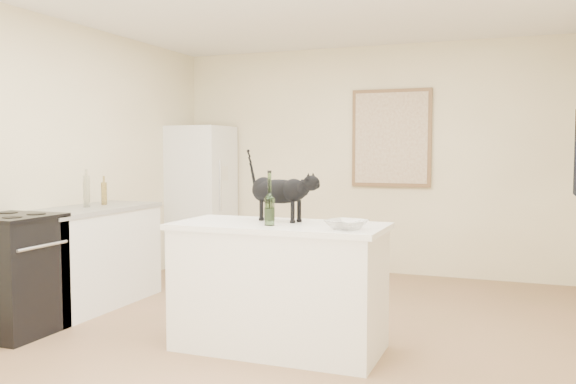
{
  "coord_description": "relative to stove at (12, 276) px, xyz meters",
  "views": [
    {
      "loc": [
        1.69,
        -4.16,
        1.42
      ],
      "look_at": [
        0.15,
        -0.15,
        1.12
      ],
      "focal_mm": 38.08,
      "sensor_mm": 36.0,
      "label": 1
    }
  ],
  "objects": [
    {
      "name": "floor",
      "position": [
        1.95,
        0.6,
        -0.45
      ],
      "size": [
        5.5,
        5.5,
        0.0
      ],
      "primitive_type": "plane",
      "color": "#936A4E",
      "rests_on": "ground"
    },
    {
      "name": "wall_back",
      "position": [
        1.95,
        3.35,
        0.85
      ],
      "size": [
        4.5,
        0.0,
        4.5
      ],
      "primitive_type": "plane",
      "rotation": [
        1.57,
        0.0,
        0.0
      ],
      "color": "#FAEDC1",
      "rests_on": "ground"
    },
    {
      "name": "wall_left",
      "position": [
        -0.3,
        0.6,
        0.85
      ],
      "size": [
        0.0,
        5.5,
        5.5
      ],
      "primitive_type": "plane",
      "rotation": [
        1.57,
        0.0,
        1.57
      ],
      "color": "#FAEDC1",
      "rests_on": "ground"
    },
    {
      "name": "island_base",
      "position": [
        2.05,
        0.4,
        -0.02
      ],
      "size": [
        1.44,
        0.67,
        0.86
      ],
      "primitive_type": "cube",
      "color": "white",
      "rests_on": "floor"
    },
    {
      "name": "island_top",
      "position": [
        2.05,
        0.4,
        0.43
      ],
      "size": [
        1.5,
        0.7,
        0.04
      ],
      "primitive_type": "cube",
      "color": "white",
      "rests_on": "island_base"
    },
    {
      "name": "left_cabinets",
      "position": [
        0.0,
        0.9,
        -0.02
      ],
      "size": [
        0.6,
        1.4,
        0.86
      ],
      "primitive_type": "cube",
      "color": "white",
      "rests_on": "floor"
    },
    {
      "name": "left_countertop",
      "position": [
        0.0,
        0.9,
        0.43
      ],
      "size": [
        0.62,
        1.44,
        0.04
      ],
      "primitive_type": "cube",
      "color": "gray",
      "rests_on": "left_cabinets"
    },
    {
      "name": "stove",
      "position": [
        0.0,
        0.0,
        0.0
      ],
      "size": [
        0.6,
        0.6,
        0.9
      ],
      "primitive_type": "cube",
      "color": "black",
      "rests_on": "floor"
    },
    {
      "name": "fridge",
      "position": [
        0.0,
        2.95,
        0.4
      ],
      "size": [
        0.68,
        0.68,
        1.7
      ],
      "primitive_type": "cube",
      "color": "white",
      "rests_on": "floor"
    },
    {
      "name": "artwork_frame",
      "position": [
        2.25,
        3.32,
        1.1
      ],
      "size": [
        0.9,
        0.03,
        1.1
      ],
      "primitive_type": "cube",
      "color": "brown",
      "rests_on": "wall_back"
    },
    {
      "name": "artwork_canvas",
      "position": [
        2.25,
        3.3,
        1.1
      ],
      "size": [
        0.82,
        0.0,
        1.02
      ],
      "primitive_type": "cube",
      "color": "beige",
      "rests_on": "wall_back"
    },
    {
      "name": "black_cat",
      "position": [
        2.0,
        0.52,
        0.64
      ],
      "size": [
        0.58,
        0.29,
        0.39
      ],
      "primitive_type": null,
      "rotation": [
        0.0,
        0.0,
        -0.24
      ],
      "color": "black",
      "rests_on": "island_top"
    },
    {
      "name": "wine_bottle",
      "position": [
        2.03,
        0.27,
        0.61
      ],
      "size": [
        0.09,
        0.09,
        0.33
      ],
      "primitive_type": "cylinder",
      "rotation": [
        0.0,
        0.0,
        0.36
      ],
      "color": "#2D5722",
      "rests_on": "island_top"
    },
    {
      "name": "glass_bowl",
      "position": [
        2.59,
        0.24,
        0.48
      ],
      "size": [
        0.33,
        0.33,
        0.06
      ],
      "primitive_type": "imported",
      "rotation": [
        0.0,
        0.0,
        -0.29
      ],
      "color": "white",
      "rests_on": "island_top"
    },
    {
      "name": "fridge_paper",
      "position": [
        0.34,
        2.92,
        0.69
      ],
      "size": [
        0.02,
        0.13,
        0.17
      ],
      "primitive_type": "cube",
      "rotation": [
        0.0,
        0.0,
        -0.13
      ],
      "color": "silver",
      "rests_on": "fridge"
    },
    {
      "name": "counter_bottle_cluster",
      "position": [
        -0.02,
        1.01,
        0.58
      ],
      "size": [
        0.07,
        0.32,
        0.28
      ],
      "color": "gray",
      "rests_on": "left_countertop"
    }
  ]
}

